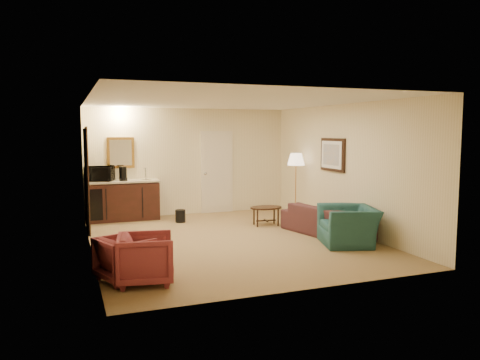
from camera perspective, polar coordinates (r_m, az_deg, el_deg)
The scene contains 12 objects.
ground at distance 8.94m, azimuth -1.27°, elevation -7.28°, with size 6.00×6.00×0.00m, color #9B7C4F.
room_walls at distance 9.41m, azimuth -3.41°, elevation 3.94°, with size 5.02×6.01×2.61m.
wetbar_cabinet at distance 11.11m, azimuth -14.06°, elevation -2.42°, with size 1.64×0.58×0.92m, color #381611.
sofa at distance 9.43m, azimuth 10.58°, elevation -4.27°, with size 1.99×0.58×0.78m, color black.
teal_armchair at distance 8.72m, azimuth 13.08°, elevation -4.67°, with size 1.06×0.69×0.92m, color #1E4D4A.
rose_chair_near at distance 6.51m, azimuth -11.43°, elevation -9.09°, with size 0.72×0.68×0.74m, color brown.
rose_chair_far at distance 6.71m, azimuth -13.88°, elevation -8.99°, with size 0.66×0.62×0.68m, color brown.
coffee_table at distance 10.24m, azimuth 3.19°, elevation -4.41°, with size 0.71×0.48×0.41m, color black.
floor_lamp at distance 11.09m, azimuth 6.80°, elevation -0.68°, with size 0.41×0.41×1.54m, color #D19145.
waste_bin at distance 10.66m, azimuth -7.28°, elevation -4.38°, with size 0.23×0.23×0.28m, color black.
microwave at distance 11.06m, azimuth -16.76°, elevation 0.94°, with size 0.61×0.34×0.41m, color black.
coffee_maker at distance 11.00m, azimuth -14.08°, elevation 0.75°, with size 0.17×0.17×0.32m, color black.
Camera 1 is at (-2.87, -8.21, 2.05)m, focal length 35.00 mm.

